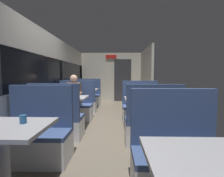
# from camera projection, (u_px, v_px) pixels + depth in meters

# --- Properties ---
(ground_plane) EXTENTS (3.30, 9.20, 0.02)m
(ground_plane) POSITION_uv_depth(u_px,v_px,m) (105.00, 130.00, 3.77)
(ground_plane) COLOR #665B4C
(carriage_window_panel_left) EXTENTS (0.09, 8.48, 2.30)m
(carriage_window_panel_left) POSITION_uv_depth(u_px,v_px,m) (41.00, 81.00, 3.72)
(carriage_window_panel_left) COLOR beige
(carriage_window_panel_left) RESTS_ON ground_plane
(carriage_end_bulkhead) EXTENTS (2.90, 0.11, 2.30)m
(carriage_end_bulkhead) POSITION_uv_depth(u_px,v_px,m) (112.00, 77.00, 7.86)
(carriage_end_bulkhead) COLOR beige
(carriage_end_bulkhead) RESTS_ON ground_plane
(carriage_aisle_panel_right) EXTENTS (0.08, 2.40, 2.30)m
(carriage_aisle_panel_right) POSITION_uv_depth(u_px,v_px,m) (146.00, 78.00, 6.63)
(carriage_aisle_panel_right) COLOR beige
(carriage_aisle_panel_right) RESTS_ON ground_plane
(dining_table_near_window) EXTENTS (0.90, 0.70, 0.74)m
(dining_table_near_window) POSITION_uv_depth(u_px,v_px,m) (3.00, 136.00, 1.66)
(dining_table_near_window) COLOR #9E9EA3
(dining_table_near_window) RESTS_ON ground_plane
(bench_near_window_facing_entry) EXTENTS (0.95, 0.50, 1.10)m
(bench_near_window_facing_entry) POSITION_uv_depth(u_px,v_px,m) (38.00, 139.00, 2.38)
(bench_near_window_facing_entry) COLOR silver
(bench_near_window_facing_entry) RESTS_ON ground_plane
(dining_table_mid_window) EXTENTS (0.90, 0.70, 0.74)m
(dining_table_mid_window) POSITION_uv_depth(u_px,v_px,m) (68.00, 101.00, 3.86)
(dining_table_mid_window) COLOR #9E9EA3
(dining_table_mid_window) RESTS_ON ground_plane
(bench_mid_window_facing_end) EXTENTS (0.95, 0.50, 1.10)m
(bench_mid_window_facing_end) POSITION_uv_depth(u_px,v_px,m) (57.00, 123.00, 3.19)
(bench_mid_window_facing_end) COLOR silver
(bench_mid_window_facing_end) RESTS_ON ground_plane
(bench_mid_window_facing_entry) EXTENTS (0.95, 0.50, 1.10)m
(bench_mid_window_facing_entry) POSITION_uv_depth(u_px,v_px,m) (75.00, 108.00, 4.58)
(bench_mid_window_facing_entry) COLOR silver
(bench_mid_window_facing_entry) RESTS_ON ground_plane
(dining_table_far_window) EXTENTS (0.90, 0.70, 0.74)m
(dining_table_far_window) POSITION_uv_depth(u_px,v_px,m) (85.00, 92.00, 6.06)
(dining_table_far_window) COLOR #9E9EA3
(dining_table_far_window) RESTS_ON ground_plane
(bench_far_window_facing_end) EXTENTS (0.95, 0.50, 1.10)m
(bench_far_window_facing_end) POSITION_uv_depth(u_px,v_px,m) (82.00, 103.00, 5.39)
(bench_far_window_facing_end) COLOR silver
(bench_far_window_facing_end) RESTS_ON ground_plane
(bench_far_window_facing_entry) EXTENTS (0.95, 0.50, 1.10)m
(bench_far_window_facing_entry) POSITION_uv_depth(u_px,v_px,m) (89.00, 97.00, 6.79)
(bench_far_window_facing_entry) COLOR silver
(bench_far_window_facing_entry) RESTS_ON ground_plane
(dining_table_front_aisle) EXTENTS (0.90, 0.70, 0.74)m
(dining_table_front_aisle) POSITION_uv_depth(u_px,v_px,m) (220.00, 174.00, 1.01)
(dining_table_front_aisle) COLOR #9E9EA3
(dining_table_front_aisle) RESTS_ON ground_plane
(bench_front_aisle_facing_entry) EXTENTS (0.95, 0.50, 1.10)m
(bench_front_aisle_facing_entry) POSITION_uv_depth(u_px,v_px,m) (177.00, 162.00, 1.74)
(bench_front_aisle_facing_entry) COLOR silver
(bench_front_aisle_facing_entry) RESTS_ON ground_plane
(dining_table_rear_aisle) EXTENTS (0.90, 0.70, 0.74)m
(dining_table_rear_aisle) POSITION_uv_depth(u_px,v_px,m) (145.00, 103.00, 3.62)
(dining_table_rear_aisle) COLOR #9E9EA3
(dining_table_rear_aisle) RESTS_ON ground_plane
(bench_rear_aisle_facing_end) EXTENTS (0.95, 0.50, 1.10)m
(bench_rear_aisle_facing_end) POSITION_uv_depth(u_px,v_px,m) (152.00, 127.00, 2.94)
(bench_rear_aisle_facing_end) COLOR silver
(bench_rear_aisle_facing_end) RESTS_ON ground_plane
(bench_rear_aisle_facing_entry) EXTENTS (0.95, 0.50, 1.10)m
(bench_rear_aisle_facing_entry) POSITION_uv_depth(u_px,v_px,m) (141.00, 110.00, 4.34)
(bench_rear_aisle_facing_entry) COLOR silver
(bench_rear_aisle_facing_entry) RESTS_ON ground_plane
(seated_passenger) EXTENTS (0.47, 0.55, 1.26)m
(seated_passenger) POSITION_uv_depth(u_px,v_px,m) (75.00, 101.00, 4.50)
(seated_passenger) COLOR #26262D
(seated_passenger) RESTS_ON ground_plane
(coffee_cup_primary) EXTENTS (0.07, 0.07, 0.09)m
(coffee_cup_primary) POSITION_uv_depth(u_px,v_px,m) (155.00, 97.00, 3.43)
(coffee_cup_primary) COLOR #26598C
(coffee_cup_primary) RESTS_ON dining_table_rear_aisle
(coffee_cup_secondary) EXTENTS (0.07, 0.07, 0.09)m
(coffee_cup_secondary) POSITION_uv_depth(u_px,v_px,m) (23.00, 119.00, 1.73)
(coffee_cup_secondary) COLOR #26598C
(coffee_cup_secondary) RESTS_ON dining_table_near_window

